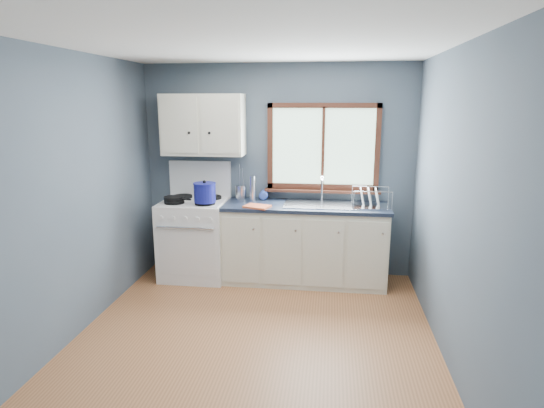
# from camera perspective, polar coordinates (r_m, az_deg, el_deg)

# --- Properties ---
(floor) EXTENTS (3.20, 3.60, 0.02)m
(floor) POSITION_cam_1_polar(r_m,az_deg,el_deg) (4.17, -2.40, -17.18)
(floor) COLOR #A3653A
(floor) RESTS_ON ground
(ceiling) EXTENTS (3.20, 3.60, 0.02)m
(ceiling) POSITION_cam_1_polar(r_m,az_deg,el_deg) (3.63, -2.79, 19.73)
(ceiling) COLOR white
(ceiling) RESTS_ON wall_back
(wall_back) EXTENTS (3.20, 0.02, 2.50)m
(wall_back) POSITION_cam_1_polar(r_m,az_deg,el_deg) (5.46, 0.72, 4.17)
(wall_back) COLOR #4B5864
(wall_back) RESTS_ON ground
(wall_front) EXTENTS (3.20, 0.02, 2.50)m
(wall_front) POSITION_cam_1_polar(r_m,az_deg,el_deg) (2.03, -11.67, -11.43)
(wall_front) COLOR #4B5864
(wall_front) RESTS_ON ground
(wall_left) EXTENTS (0.02, 3.60, 2.50)m
(wall_left) POSITION_cam_1_polar(r_m,az_deg,el_deg) (4.28, -24.32, 0.59)
(wall_left) COLOR #4B5864
(wall_left) RESTS_ON ground
(wall_right) EXTENTS (0.02, 3.60, 2.50)m
(wall_right) POSITION_cam_1_polar(r_m,az_deg,el_deg) (3.77, 22.27, -0.74)
(wall_right) COLOR #4B5864
(wall_right) RESTS_ON ground
(gas_range) EXTENTS (0.76, 0.69, 1.36)m
(gas_range) POSITION_cam_1_polar(r_m,az_deg,el_deg) (5.50, -9.62, -4.04)
(gas_range) COLOR white
(gas_range) RESTS_ON floor
(base_cabinets) EXTENTS (1.85, 0.60, 0.88)m
(base_cabinets) POSITION_cam_1_polar(r_m,az_deg,el_deg) (5.32, 4.11, -5.42)
(base_cabinets) COLOR beige
(base_cabinets) RESTS_ON floor
(countertop) EXTENTS (1.89, 0.64, 0.04)m
(countertop) POSITION_cam_1_polar(r_m,az_deg,el_deg) (5.18, 4.19, -0.27)
(countertop) COLOR black
(countertop) RESTS_ON base_cabinets
(sink) EXTENTS (0.84, 0.46, 0.44)m
(sink) POSITION_cam_1_polar(r_m,az_deg,el_deg) (5.19, 6.17, -0.77)
(sink) COLOR silver
(sink) RESTS_ON countertop
(window) EXTENTS (1.36, 0.10, 1.03)m
(window) POSITION_cam_1_polar(r_m,az_deg,el_deg) (5.36, 6.41, 6.36)
(window) COLOR #9EC6A8
(window) RESTS_ON wall_back
(upper_cabinets) EXTENTS (0.95, 0.35, 0.70)m
(upper_cabinets) POSITION_cam_1_polar(r_m,az_deg,el_deg) (5.39, -8.64, 9.80)
(upper_cabinets) COLOR beige
(upper_cabinets) RESTS_ON wall_back
(skillet) EXTENTS (0.35, 0.26, 0.04)m
(skillet) POSITION_cam_1_polar(r_m,az_deg,el_deg) (5.30, -12.21, 0.68)
(skillet) COLOR black
(skillet) RESTS_ON gas_range
(stockpot) EXTENTS (0.33, 0.33, 0.25)m
(stockpot) POSITION_cam_1_polar(r_m,az_deg,el_deg) (5.14, -8.44, 1.46)
(stockpot) COLOR navy
(stockpot) RESTS_ON gas_range
(utensil_crock) EXTENTS (0.17, 0.17, 0.42)m
(utensil_crock) POSITION_cam_1_polar(r_m,az_deg,el_deg) (5.45, -3.92, 1.51)
(utensil_crock) COLOR silver
(utensil_crock) RESTS_ON countertop
(thermos) EXTENTS (0.09, 0.09, 0.30)m
(thermos) POSITION_cam_1_polar(r_m,az_deg,el_deg) (5.31, -2.48, 1.92)
(thermos) COLOR silver
(thermos) RESTS_ON countertop
(soap_bottle) EXTENTS (0.12, 0.12, 0.28)m
(soap_bottle) POSITION_cam_1_polar(r_m,az_deg,el_deg) (5.34, -1.11, 1.88)
(soap_bottle) COLOR #2A45A3
(soap_bottle) RESTS_ON countertop
(dish_towel) EXTENTS (0.32, 0.27, 0.02)m
(dish_towel) POSITION_cam_1_polar(r_m,az_deg,el_deg) (5.03, -1.87, -0.31)
(dish_towel) COLOR #D95C32
(dish_towel) RESTS_ON countertop
(dish_rack) EXTENTS (0.43, 0.33, 0.22)m
(dish_rack) POSITION_cam_1_polar(r_m,az_deg,el_deg) (5.14, 12.25, 0.26)
(dish_rack) COLOR silver
(dish_rack) RESTS_ON countertop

